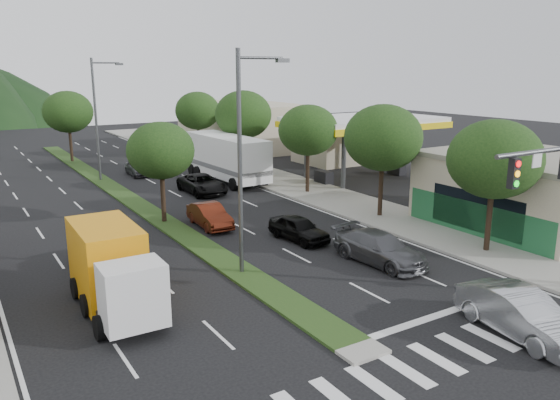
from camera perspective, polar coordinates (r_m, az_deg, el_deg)
ground at (r=19.23m, az=7.69°, el=-14.99°), size 160.00×160.00×0.00m
sidewalk_right at (r=45.47m, az=-0.21°, el=2.06°), size 5.00×90.00×0.15m
median at (r=43.28m, az=-16.59°, el=0.88°), size 1.60×56.00×0.12m
crosswalk at (r=17.95m, az=11.95°, el=-17.40°), size 19.00×2.20×0.01m
storefront_right at (r=35.31m, az=24.37°, el=0.66°), size 9.00×10.00×4.00m
gas_canopy at (r=46.20m, az=8.71°, el=7.83°), size 12.20×8.20×5.25m
bldg_right_far at (r=64.85m, az=-3.84°, el=7.75°), size 10.00×16.00×5.20m
tree_r_a at (r=28.83m, az=21.50°, el=3.98°), size 4.60×4.60×6.63m
tree_r_b at (r=34.10m, az=10.71°, el=6.41°), size 4.80×4.80×6.94m
tree_r_c at (r=40.34m, az=2.95°, el=7.29°), size 4.40×4.40×6.48m
tree_r_d at (r=48.79m, az=-3.86°, el=8.88°), size 5.00×5.00×7.17m
tree_r_e at (r=57.80m, az=-8.61°, el=9.20°), size 4.60×4.60×6.71m
tree_med_near at (r=33.10m, az=-12.36°, el=5.05°), size 4.00×4.00×6.02m
tree_med_far at (r=58.06m, az=-21.28°, el=8.58°), size 4.80×4.80×6.94m
streetlight_near at (r=23.94m, az=-3.80°, el=4.96°), size 2.60×0.25×10.00m
streetlight_mid at (r=47.34m, az=-18.47°, el=8.57°), size 2.60×0.25×10.00m
sedan_silver at (r=21.24m, az=23.83°, el=-10.79°), size 2.36×5.11×1.62m
suv_maroon at (r=26.96m, az=-17.44°, el=-5.23°), size 2.77×5.55×1.51m
car_queue_a at (r=29.77m, az=1.97°, el=-2.99°), size 2.02×4.09×1.34m
car_queue_b at (r=26.80m, az=10.38°, el=-4.96°), size 2.51×5.26×1.48m
car_queue_c at (r=32.56m, az=-7.37°, el=-1.61°), size 1.64×4.22×1.37m
car_queue_d at (r=41.38m, az=-8.13°, el=1.67°), size 2.40×5.14×1.42m
car_queue_e at (r=49.56m, az=-14.66°, el=3.26°), size 1.67×3.88×1.30m
box_truck at (r=22.33m, az=-17.13°, el=-7.10°), size 2.64×6.50×3.18m
motorhome at (r=45.55m, az=-5.60°, el=4.48°), size 3.39×9.89×3.76m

